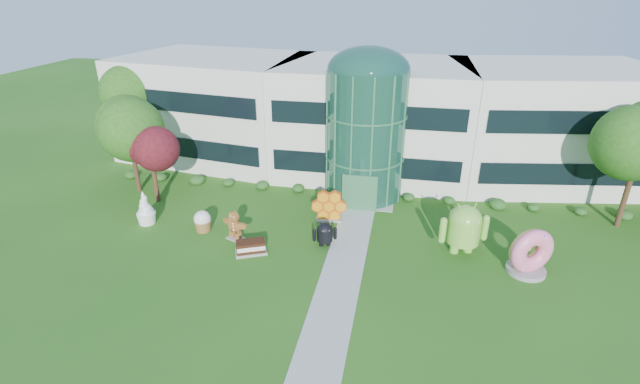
% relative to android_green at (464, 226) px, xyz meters
% --- Properties ---
extents(ground, '(140.00, 140.00, 0.00)m').
position_rel_android_green_xyz_m(ground, '(-7.03, -4.43, -1.86)').
color(ground, '#215114').
rests_on(ground, ground).
extents(building, '(46.00, 15.00, 9.30)m').
position_rel_android_green_xyz_m(building, '(-7.03, 13.57, 2.79)').
color(building, beige).
rests_on(building, ground).
extents(atrium, '(6.00, 6.00, 9.80)m').
position_rel_android_green_xyz_m(atrium, '(-7.03, 7.57, 3.04)').
color(atrium, '#194738').
rests_on(atrium, ground).
extents(walkway, '(2.40, 20.00, 0.04)m').
position_rel_android_green_xyz_m(walkway, '(-7.03, -2.43, -1.84)').
color(walkway, '#9E9E93').
rests_on(walkway, ground).
extents(tree_red, '(4.00, 4.00, 6.00)m').
position_rel_android_green_xyz_m(tree_red, '(-22.53, 3.07, 1.14)').
color(tree_red, '#3F0C14').
rests_on(tree_red, ground).
extents(trees_backdrop, '(52.00, 8.00, 8.40)m').
position_rel_android_green_xyz_m(trees_backdrop, '(-7.03, 8.57, 2.34)').
color(trees_backdrop, '#234B12').
rests_on(trees_backdrop, ground).
extents(android_green, '(3.80, 3.10, 3.73)m').
position_rel_android_green_xyz_m(android_green, '(0.00, 0.00, 0.00)').
color(android_green, '#78BE3D').
rests_on(android_green, ground).
extents(android_black, '(1.94, 1.63, 1.88)m').
position_rel_android_green_xyz_m(android_black, '(-8.59, -0.93, -0.92)').
color(android_black, black).
rests_on(android_black, ground).
extents(donut, '(3.11, 2.48, 2.91)m').
position_rel_android_green_xyz_m(donut, '(3.57, -1.59, -0.41)').
color(donut, '#E2568E').
rests_on(donut, ground).
extents(gingerbread, '(2.37, 1.62, 2.04)m').
position_rel_android_green_xyz_m(gingerbread, '(-14.56, -1.24, -0.84)').
color(gingerbread, maroon).
rests_on(gingerbread, ground).
extents(ice_cream_sandwich, '(2.19, 1.69, 0.87)m').
position_rel_android_green_xyz_m(ice_cream_sandwich, '(-12.96, -2.77, -1.43)').
color(ice_cream_sandwich, black).
rests_on(ice_cream_sandwich, ground).
extents(honeycomb, '(2.76, 1.34, 2.08)m').
position_rel_android_green_xyz_m(honeycomb, '(-8.93, 2.54, -0.82)').
color(honeycomb, orange).
rests_on(honeycomb, ground).
extents(froyo, '(1.72, 1.72, 2.42)m').
position_rel_android_green_xyz_m(froyo, '(-21.46, -0.38, -0.65)').
color(froyo, white).
rests_on(froyo, ground).
extents(cupcake, '(1.52, 1.52, 1.49)m').
position_rel_android_green_xyz_m(cupcake, '(-17.11, -0.63, -1.12)').
color(cupcake, white).
rests_on(cupcake, ground).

